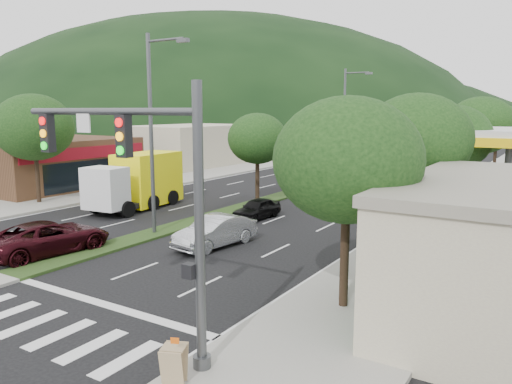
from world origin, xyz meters
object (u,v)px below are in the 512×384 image
Objects in this scene: tree_r_c at (453,138)px; tree_r_e at (497,126)px; tree_l_a at (34,127)px; streetlight_near at (154,125)px; car_queue_b at (361,198)px; tree_med_near at (257,139)px; car_queue_d at (443,175)px; tree_r_d at (480,126)px; tree_r_b at (416,140)px; tree_r_a at (347,160)px; tree_med_far at (382,122)px; streetlight_mid at (346,118)px; sedan_silver at (215,231)px; car_queue_e at (320,184)px; a_frame_sign at (174,361)px; suv_maroon at (49,237)px; box_truck at (139,182)px; car_queue_c at (344,175)px; motorhome at (422,160)px; traffic_signal at (147,180)px; car_queue_a at (257,209)px.

tree_r_c is 0.97× the size of tree_r_e.
tree_r_e is at bearing 50.76° from tree_l_a.
streetlight_near is 14.32m from car_queue_b.
car_queue_d is at bearing 62.91° from tree_med_near.
tree_r_c is 0.90× the size of tree_r_d.
tree_r_b is 0.96× the size of tree_l_a.
tree_r_a is 41.76m from tree_med_far.
sedan_silver is (3.83, -25.17, -4.86)m from streetlight_mid.
car_queue_e is 28.64m from a_frame_sign.
suv_maroon is 10.74m from box_truck.
suv_maroon is 27.02m from car_queue_c.
streetlight_near is (0.21, -10.00, 1.16)m from tree_med_near.
streetlight_mid is 1.11× the size of motorhome.
tree_med_far reaches higher than sedan_silver.
tree_r_e is 1.26× the size of car_queue_d.
box_truck is at bearing -120.89° from car_queue_c.
tree_med_near is 1.12× the size of suv_maroon.
streetlight_near reaches higher than car_queue_e.
tree_r_c is (2.97, 21.54, 0.10)m from traffic_signal.
tree_r_a reaches higher than sedan_silver.
tree_med_far is 36.23m from tree_l_a.
tree_r_c is 1.22× the size of car_queue_d.
tree_r_b is 17.12m from car_queue_e.
box_truck is at bearing -125.31° from car_queue_d.
tree_med_far is at bearing 88.23° from car_queue_c.
streetlight_mid is 1.94× the size of car_queue_b.
sedan_silver is 0.82× the size of car_queue_d.
tree_r_a is 0.96× the size of tree_med_far.
streetlight_mid is 1.88× the size of car_queue_d.
tree_r_d is 1.39× the size of car_queue_b.
tree_r_c is 0.93× the size of tree_med_far.
car_queue_a is at bearing 14.97° from tree_l_a.
tree_l_a is at bearing -129.24° from tree_r_e.
tree_r_b is at bearing -90.00° from tree_r_d.
a_frame_sign is (-1.50, -22.39, -4.06)m from tree_r_c.
streetlight_mid reaches higher than sedan_silver.
streetlight_near is at bearing -100.77° from suv_maroon.
box_truck is (-5.97, -20.25, -3.91)m from streetlight_mid.
streetlight_near is 1.88× the size of car_queue_d.
tree_r_a is 8.00m from tree_r_b.
tree_r_e is 7.48m from car_queue_d.
car_queue_b is 1.38× the size of car_queue_e.
car_queue_a is (2.26, 6.00, -4.98)m from streetlight_near.
car_queue_e is (-10.50, 20.79, -4.18)m from tree_r_a.
tree_r_d is 1.07× the size of tree_r_e.
tree_l_a is (-24.50, 6.00, 0.36)m from tree_r_a.
car_queue_c is at bearing -147.04° from car_queue_d.
tree_r_e is (0.00, 10.00, -0.29)m from tree_r_d.
streetlight_near is at bearing -109.61° from car_queue_d.
car_queue_d is at bearing 72.62° from streetlight_near.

